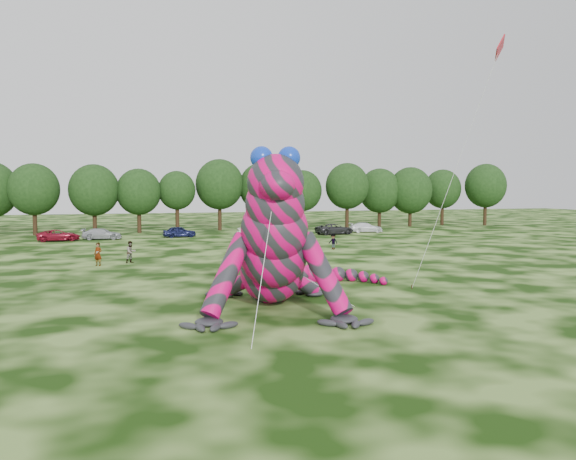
% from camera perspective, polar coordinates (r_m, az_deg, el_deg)
% --- Properties ---
extents(ground, '(240.00, 240.00, 0.00)m').
position_cam_1_polar(ground, '(25.49, -0.48, -9.85)').
color(ground, '#16330A').
rests_on(ground, ground).
extents(inflatable_gecko, '(16.87, 18.88, 8.21)m').
position_cam_1_polar(inflatable_gecko, '(30.53, -1.79, 0.30)').
color(inflatable_gecko, '#CF055D').
rests_on(inflatable_gecko, ground).
extents(flying_kite, '(3.23, 5.08, 14.82)m').
position_cam_1_polar(flying_kite, '(33.72, 20.12, 15.35)').
color(flying_kite, red).
rests_on(flying_kite, ground).
extents(tree_6, '(6.52, 5.86, 9.49)m').
position_cam_1_polar(tree_6, '(81.11, -24.38, 2.85)').
color(tree_6, black).
rests_on(tree_6, ground).
extents(tree_7, '(6.68, 6.01, 9.48)m').
position_cam_1_polar(tree_7, '(80.60, -19.09, 2.99)').
color(tree_7, black).
rests_on(tree_7, ground).
extents(tree_8, '(6.14, 5.53, 8.94)m').
position_cam_1_polar(tree_8, '(80.77, -14.92, 2.89)').
color(tree_8, black).
rests_on(tree_8, ground).
extents(tree_9, '(5.27, 4.74, 8.68)m').
position_cam_1_polar(tree_9, '(81.48, -11.20, 2.87)').
color(tree_9, black).
rests_on(tree_9, ground).
extents(tree_10, '(7.09, 6.38, 10.50)m').
position_cam_1_polar(tree_10, '(83.55, -6.96, 3.58)').
color(tree_10, black).
rests_on(tree_10, ground).
extents(tree_11, '(7.01, 6.31, 10.07)m').
position_cam_1_polar(tree_11, '(84.51, -2.64, 3.46)').
color(tree_11, black).
rests_on(tree_11, ground).
extents(tree_12, '(5.99, 5.39, 8.97)m').
position_cam_1_polar(tree_12, '(85.83, 1.48, 3.11)').
color(tree_12, black).
rests_on(tree_12, ground).
extents(tree_13, '(6.83, 6.15, 10.13)m').
position_cam_1_polar(tree_13, '(87.75, 6.03, 3.49)').
color(tree_13, black).
rests_on(tree_13, ground).
extents(tree_14, '(6.82, 6.14, 9.40)m').
position_cam_1_polar(tree_14, '(91.83, 9.29, 3.27)').
color(tree_14, black).
rests_on(tree_14, ground).
extents(tree_15, '(7.17, 6.45, 9.63)m').
position_cam_1_polar(tree_15, '(93.32, 12.31, 3.31)').
color(tree_15, black).
rests_on(tree_15, ground).
extents(tree_16, '(6.26, 5.63, 9.37)m').
position_cam_1_polar(tree_16, '(98.26, 15.42, 3.23)').
color(tree_16, black).
rests_on(tree_16, ground).
extents(tree_17, '(6.98, 6.28, 10.30)m').
position_cam_1_polar(tree_17, '(99.67, 19.42, 3.41)').
color(tree_17, black).
rests_on(tree_17, ground).
extents(car_2, '(5.15, 3.01, 1.35)m').
position_cam_1_polar(car_2, '(71.33, -22.29, -0.51)').
color(car_2, maroon).
rests_on(car_2, ground).
extents(car_3, '(4.86, 2.47, 1.35)m').
position_cam_1_polar(car_3, '(71.69, -18.38, -0.38)').
color(car_3, '#A5A8AE').
rests_on(car_3, ground).
extents(car_4, '(4.25, 1.95, 1.41)m').
position_cam_1_polar(car_4, '(72.34, -10.97, -0.18)').
color(car_4, '#141844').
rests_on(car_4, ground).
extents(car_5, '(3.96, 1.41, 1.30)m').
position_cam_1_polar(car_5, '(73.98, -3.66, -0.05)').
color(car_5, '#B9B6A8').
rests_on(car_5, ground).
extents(car_6, '(5.44, 2.93, 1.45)m').
position_cam_1_polar(car_6, '(75.72, 4.76, 0.10)').
color(car_6, '#2A2A2D').
rests_on(car_6, ground).
extents(car_7, '(4.95, 2.62, 1.37)m').
position_cam_1_polar(car_7, '(79.76, 7.92, 0.25)').
color(car_7, white).
rests_on(car_7, ground).
extents(spectator_2, '(1.09, 1.18, 1.60)m').
position_cam_1_polar(spectator_2, '(57.20, 4.61, -1.18)').
color(spectator_2, gray).
rests_on(spectator_2, ground).
extents(spectator_3, '(1.02, 1.09, 1.81)m').
position_cam_1_polar(spectator_3, '(59.32, 0.51, -0.87)').
color(spectator_3, gray).
rests_on(spectator_3, ground).
extents(spectator_0, '(0.82, 0.76, 1.88)m').
position_cam_1_polar(spectator_0, '(47.40, -18.74, -2.35)').
color(spectator_0, gray).
rests_on(spectator_0, ground).
extents(spectator_5, '(1.42, 1.27, 1.57)m').
position_cam_1_polar(spectator_5, '(46.87, 1.35, -2.39)').
color(spectator_5, gray).
rests_on(spectator_5, ground).
extents(spectator_1, '(1.13, 1.07, 1.84)m').
position_cam_1_polar(spectator_1, '(48.48, -15.68, -2.16)').
color(spectator_1, gray).
rests_on(spectator_1, ground).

